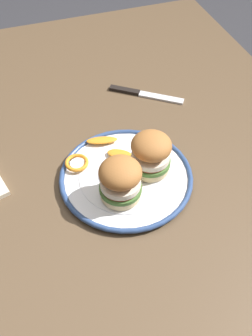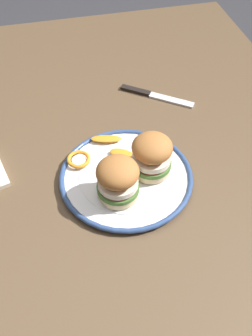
{
  "view_description": "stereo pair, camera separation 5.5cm",
  "coord_description": "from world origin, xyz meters",
  "views": [
    {
      "loc": [
        0.6,
        -0.22,
        1.4
      ],
      "look_at": [
        0.06,
        -0.04,
        0.76
      ],
      "focal_mm": 40.62,
      "sensor_mm": 36.0,
      "label": 1
    },
    {
      "loc": [
        0.62,
        -0.17,
        1.4
      ],
      "look_at": [
        0.06,
        -0.04,
        0.76
      ],
      "focal_mm": 40.62,
      "sensor_mm": 36.0,
      "label": 2
    }
  ],
  "objects": [
    {
      "name": "ground_plane",
      "position": [
        0.0,
        0.0,
        0.0
      ],
      "size": [
        8.0,
        8.0,
        0.0
      ],
      "primitive_type": "plane",
      "color": "#333338"
    },
    {
      "name": "dining_table",
      "position": [
        0.0,
        0.0,
        0.64
      ],
      "size": [
        1.48,
        1.04,
        0.72
      ],
      "color": "brown",
      "rests_on": "ground"
    },
    {
      "name": "dinner_plate",
      "position": [
        0.06,
        -0.04,
        0.72
      ],
      "size": [
        0.31,
        0.31,
        0.02
      ],
      "color": "white",
      "rests_on": "dining_table"
    },
    {
      "name": "sandwich_half_left",
      "position": [
        0.06,
        0.02,
        0.78
      ],
      "size": [
        0.13,
        0.13,
        0.1
      ],
      "color": "beige",
      "rests_on": "dinner_plate"
    },
    {
      "name": "sandwich_half_right",
      "position": [
        0.11,
        -0.07,
        0.78
      ],
      "size": [
        0.13,
        0.13,
        0.1
      ],
      "color": "beige",
      "rests_on": "dinner_plate"
    },
    {
      "name": "orange_peel_curled",
      "position": [
        -0.01,
        -0.14,
        0.74
      ],
      "size": [
        0.06,
        0.06,
        0.01
      ],
      "color": "orange",
      "rests_on": "dinner_plate"
    },
    {
      "name": "orange_peel_strip_long",
      "position": [
        0.0,
        -0.03,
        0.74
      ],
      "size": [
        0.06,
        0.07,
        0.01
      ],
      "color": "orange",
      "rests_on": "dinner_plate"
    },
    {
      "name": "orange_peel_strip_short",
      "position": [
        -0.06,
        -0.06,
        0.74
      ],
      "size": [
        0.04,
        0.08,
        0.01
      ],
      "color": "orange",
      "rests_on": "dinner_plate"
    },
    {
      "name": "table_knife",
      "position": [
        -0.23,
        0.11,
        0.72
      ],
      "size": [
        0.15,
        0.19,
        0.01
      ],
      "color": "silver",
      "rests_on": "dining_table"
    }
  ]
}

